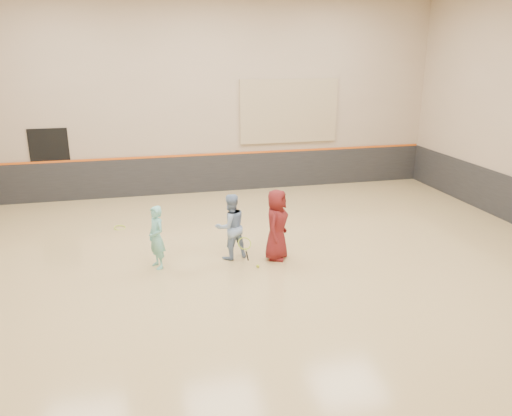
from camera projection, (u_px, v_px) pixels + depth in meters
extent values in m
cube|color=tan|center=(243.00, 271.00, 10.53)|extent=(15.00, 12.00, 0.20)
cube|color=tan|center=(201.00, 97.00, 15.17)|extent=(15.00, 0.02, 6.00)
cube|color=tan|center=(395.00, 227.00, 4.02)|extent=(15.00, 0.02, 6.00)
cube|color=#232326|center=(203.00, 174.00, 15.85)|extent=(14.90, 0.04, 1.20)
cube|color=#D85914|center=(203.00, 155.00, 15.66)|extent=(14.90, 0.03, 0.06)
cube|color=tan|center=(289.00, 111.00, 15.88)|extent=(3.20, 0.08, 2.00)
cube|color=black|center=(51.00, 166.00, 14.71)|extent=(1.10, 0.05, 2.20)
imported|color=#77CFC7|center=(157.00, 237.00, 10.29)|extent=(0.48, 0.57, 1.34)
imported|color=#819DC7|center=(231.00, 227.00, 10.75)|extent=(0.83, 0.73, 1.45)
imported|color=maroon|center=(277.00, 225.00, 10.71)|extent=(0.82, 0.91, 1.56)
sphere|color=#C0D331|center=(258.00, 266.00, 10.46)|extent=(0.07, 0.07, 0.07)
sphere|color=yellow|center=(282.00, 215.00, 10.51)|extent=(0.07, 0.07, 0.07)
sphere|color=#B6D230|center=(228.00, 222.00, 13.15)|extent=(0.07, 0.07, 0.07)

